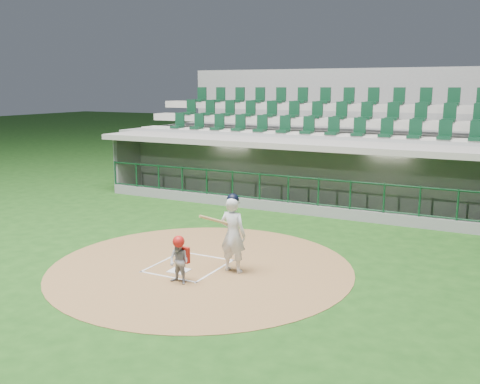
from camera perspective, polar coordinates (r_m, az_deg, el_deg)
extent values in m
plane|color=#184112|center=(13.21, -4.82, -7.54)|extent=(120.00, 120.00, 0.00)
cylinder|color=brown|center=(12.90, -4.16, -7.97)|extent=(7.20, 7.20, 0.01)
cube|color=silver|center=(12.65, -6.52, -8.33)|extent=(0.43, 0.43, 0.02)
cube|color=silver|center=(13.37, -8.26, -7.31)|extent=(0.05, 1.80, 0.01)
cube|color=white|center=(12.60, -2.63, -8.38)|extent=(0.05, 1.80, 0.01)
cube|color=white|center=(13.65, -3.59, -6.82)|extent=(1.55, 0.05, 0.01)
cube|color=white|center=(12.31, -7.70, -8.95)|extent=(1.55, 0.05, 0.01)
cube|color=gray|center=(19.86, 6.80, -2.82)|extent=(15.00, 3.00, 0.10)
cube|color=slate|center=(21.05, 8.42, 1.83)|extent=(15.00, 0.20, 2.70)
cube|color=beige|center=(20.90, 8.34, 2.46)|extent=(13.50, 0.04, 0.90)
cube|color=slate|center=(23.23, -10.71, 2.63)|extent=(0.20, 3.00, 2.70)
cube|color=gray|center=(19.13, 6.73, 5.32)|extent=(15.40, 3.50, 0.20)
cube|color=slate|center=(18.29, 5.13, -1.75)|extent=(15.00, 0.15, 0.40)
cube|color=black|center=(18.00, 5.22, 3.14)|extent=(15.00, 0.01, 0.95)
cube|color=brown|center=(20.75, 7.84, -1.46)|extent=(12.75, 0.40, 0.45)
cube|color=white|center=(20.61, -0.89, 5.45)|extent=(1.30, 0.35, 0.04)
cube|color=white|center=(18.56, 15.71, 4.39)|extent=(1.30, 0.35, 0.04)
imported|color=#B51315|center=(23.22, -6.36, 1.56)|extent=(1.20, 0.77, 1.75)
imported|color=#AE1512|center=(21.01, 3.27, 0.59)|extent=(1.10, 0.67, 1.75)
imported|color=#A3111B|center=(20.11, 12.28, -0.19)|extent=(0.95, 0.74, 1.70)
imported|color=#A41611|center=(19.23, 20.76, -1.14)|extent=(1.65, 0.64, 1.74)
cube|color=slate|center=(22.56, 9.82, 3.18)|extent=(17.00, 6.50, 2.50)
cube|color=#ADA89C|center=(21.01, 8.67, 5.79)|extent=(16.60, 0.95, 0.30)
cube|color=#9A958B|center=(21.87, 9.52, 7.42)|extent=(16.60, 0.95, 0.30)
cube|color=gray|center=(22.74, 10.32, 8.92)|extent=(16.60, 0.95, 0.30)
cube|color=slate|center=(25.62, 12.22, 7.13)|extent=(17.00, 0.25, 5.05)
imported|color=silver|center=(12.29, -0.76, -4.57)|extent=(0.66, 0.45, 1.77)
sphere|color=black|center=(12.09, -0.77, -0.81)|extent=(0.28, 0.28, 0.28)
cylinder|color=tan|center=(12.10, -2.37, -3.09)|extent=(0.58, 0.79, 0.39)
imported|color=#95949A|center=(11.75, -6.52, -7.37)|extent=(0.53, 0.43, 1.00)
sphere|color=#B51613|center=(11.62, -6.57, -5.27)|extent=(0.26, 0.26, 0.26)
cube|color=#A61911|center=(11.83, -6.13, -6.66)|extent=(0.32, 0.10, 0.35)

